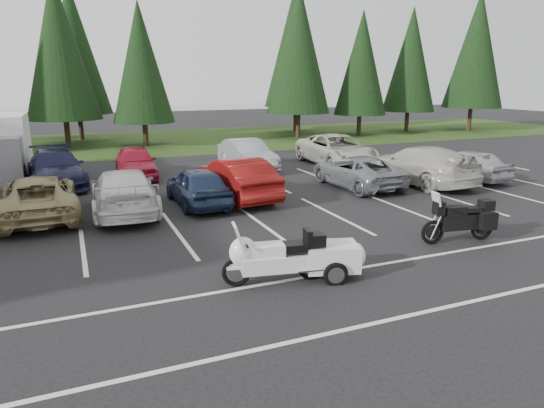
{
  "coord_description": "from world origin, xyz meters",
  "views": [
    {
      "loc": [
        -4.98,
        -12.96,
        4.51
      ],
      "look_at": [
        0.26,
        -0.5,
        1.03
      ],
      "focal_mm": 32.0,
      "sensor_mm": 36.0,
      "label": 1
    }
  ],
  "objects_px": {
    "car_near_8": "(467,164)",
    "touring_motorcycle": "(275,252)",
    "car_near_6": "(357,171)",
    "car_far_3": "(247,155)",
    "car_far_2": "(135,162)",
    "adventure_motorcycle": "(459,216)",
    "cargo_trailer": "(331,260)",
    "car_near_4": "(198,186)",
    "car_near_2": "(39,197)",
    "car_near_3": "(124,191)",
    "car_near_7": "(419,165)",
    "car_far_1": "(56,168)",
    "car_near_5": "(237,178)",
    "car_far_4": "(337,150)"
  },
  "relations": [
    {
      "from": "cargo_trailer",
      "to": "car_near_2",
      "type": "bearing_deg",
      "value": 145.09
    },
    {
      "from": "car_near_4",
      "to": "car_far_2",
      "type": "xyz_separation_m",
      "value": [
        -1.44,
        6.07,
        0.04
      ]
    },
    {
      "from": "car_near_4",
      "to": "car_near_6",
      "type": "xyz_separation_m",
      "value": [
        7.13,
        0.4,
        -0.04
      ]
    },
    {
      "from": "car_near_7",
      "to": "car_near_2",
      "type": "bearing_deg",
      "value": -5.73
    },
    {
      "from": "car_near_6",
      "to": "touring_motorcycle",
      "type": "relative_size",
      "value": 1.82
    },
    {
      "from": "car_near_7",
      "to": "car_far_1",
      "type": "bearing_deg",
      "value": -25.39
    },
    {
      "from": "car_near_4",
      "to": "cargo_trailer",
      "type": "distance_m",
      "value": 7.95
    },
    {
      "from": "cargo_trailer",
      "to": "touring_motorcycle",
      "type": "bearing_deg",
      "value": -170.98
    },
    {
      "from": "car_near_6",
      "to": "car_near_4",
      "type": "bearing_deg",
      "value": 1.88
    },
    {
      "from": "car_near_5",
      "to": "touring_motorcycle",
      "type": "relative_size",
      "value": 1.83
    },
    {
      "from": "car_far_2",
      "to": "touring_motorcycle",
      "type": "relative_size",
      "value": 1.66
    },
    {
      "from": "car_near_5",
      "to": "car_far_4",
      "type": "distance_m",
      "value": 9.12
    },
    {
      "from": "car_near_6",
      "to": "car_far_3",
      "type": "distance_m",
      "value": 6.45
    },
    {
      "from": "car_near_5",
      "to": "car_far_2",
      "type": "relative_size",
      "value": 1.11
    },
    {
      "from": "car_far_2",
      "to": "adventure_motorcycle",
      "type": "relative_size",
      "value": 1.75
    },
    {
      "from": "car_near_4",
      "to": "car_far_2",
      "type": "relative_size",
      "value": 0.95
    },
    {
      "from": "car_near_8",
      "to": "touring_motorcycle",
      "type": "xyz_separation_m",
      "value": [
        -12.84,
        -7.47,
        0.02
      ]
    },
    {
      "from": "car_far_1",
      "to": "car_near_6",
      "type": "bearing_deg",
      "value": -28.67
    },
    {
      "from": "car_near_8",
      "to": "cargo_trailer",
      "type": "xyz_separation_m",
      "value": [
        -11.48,
        -7.65,
        -0.31
      ]
    },
    {
      "from": "car_near_3",
      "to": "car_far_1",
      "type": "height_order",
      "value": "car_far_1"
    },
    {
      "from": "car_near_2",
      "to": "cargo_trailer",
      "type": "xyz_separation_m",
      "value": [
        6.51,
        -8.16,
        -0.31
      ]
    },
    {
      "from": "car_near_3",
      "to": "touring_motorcycle",
      "type": "bearing_deg",
      "value": 110.91
    },
    {
      "from": "car_near_4",
      "to": "car_near_5",
      "type": "bearing_deg",
      "value": -167.39
    },
    {
      "from": "car_near_7",
      "to": "car_near_8",
      "type": "relative_size",
      "value": 1.37
    },
    {
      "from": "car_near_8",
      "to": "cargo_trailer",
      "type": "relative_size",
      "value": 2.37
    },
    {
      "from": "car_near_4",
      "to": "adventure_motorcycle",
      "type": "xyz_separation_m",
      "value": [
        5.75,
        -7.04,
        0.06
      ]
    },
    {
      "from": "car_near_8",
      "to": "car_far_4",
      "type": "distance_m",
      "value": 6.79
    },
    {
      "from": "car_near_4",
      "to": "car_far_3",
      "type": "xyz_separation_m",
      "value": [
        4.17,
        6.13,
        0.06
      ]
    },
    {
      "from": "car_near_4",
      "to": "car_near_7",
      "type": "height_order",
      "value": "car_near_7"
    },
    {
      "from": "car_near_5",
      "to": "touring_motorcycle",
      "type": "bearing_deg",
      "value": 73.04
    },
    {
      "from": "car_near_5",
      "to": "car_near_7",
      "type": "height_order",
      "value": "car_near_7"
    },
    {
      "from": "car_near_3",
      "to": "car_far_1",
      "type": "relative_size",
      "value": 0.99
    },
    {
      "from": "car_near_4",
      "to": "car_far_3",
      "type": "distance_m",
      "value": 7.42
    },
    {
      "from": "car_near_3",
      "to": "car_near_8",
      "type": "relative_size",
      "value": 1.25
    },
    {
      "from": "car_near_4",
      "to": "car_far_4",
      "type": "xyz_separation_m",
      "value": [
        9.14,
        5.61,
        0.1
      ]
    },
    {
      "from": "car_far_3",
      "to": "car_far_4",
      "type": "xyz_separation_m",
      "value": [
        4.98,
        -0.53,
        0.04
      ]
    },
    {
      "from": "car_near_6",
      "to": "car_near_3",
      "type": "bearing_deg",
      "value": 1.46
    },
    {
      "from": "car_far_3",
      "to": "touring_motorcycle",
      "type": "xyz_separation_m",
      "value": [
        -4.35,
        -13.81,
        -0.03
      ]
    },
    {
      "from": "car_near_5",
      "to": "adventure_motorcycle",
      "type": "distance_m",
      "value": 8.5
    },
    {
      "from": "car_far_3",
      "to": "car_near_8",
      "type": "bearing_deg",
      "value": -39.84
    },
    {
      "from": "car_near_2",
      "to": "cargo_trailer",
      "type": "bearing_deg",
      "value": 126.27
    },
    {
      "from": "touring_motorcycle",
      "to": "cargo_trailer",
      "type": "xyz_separation_m",
      "value": [
        1.36,
        -0.18,
        -0.33
      ]
    },
    {
      "from": "adventure_motorcycle",
      "to": "car_far_1",
      "type": "bearing_deg",
      "value": 138.82
    },
    {
      "from": "car_near_4",
      "to": "car_near_8",
      "type": "xyz_separation_m",
      "value": [
        12.65,
        -0.21,
        0.0
      ]
    },
    {
      "from": "car_near_3",
      "to": "car_far_4",
      "type": "bearing_deg",
      "value": -151.09
    },
    {
      "from": "car_near_4",
      "to": "car_near_5",
      "type": "height_order",
      "value": "car_near_5"
    },
    {
      "from": "car_far_2",
      "to": "car_far_3",
      "type": "distance_m",
      "value": 5.61
    },
    {
      "from": "car_near_4",
      "to": "touring_motorcycle",
      "type": "distance_m",
      "value": 7.68
    },
    {
      "from": "car_near_6",
      "to": "car_far_3",
      "type": "bearing_deg",
      "value": -64.04
    },
    {
      "from": "car_far_2",
      "to": "adventure_motorcycle",
      "type": "bearing_deg",
      "value": -57.56
    }
  ]
}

